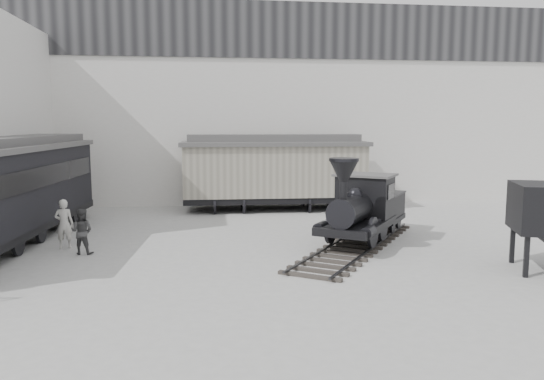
{
  "coord_description": "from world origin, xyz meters",
  "views": [
    {
      "loc": [
        -3.05,
        -15.32,
        4.53
      ],
      "look_at": [
        -0.61,
        4.42,
        2.0
      ],
      "focal_mm": 35.0,
      "sensor_mm": 36.0,
      "label": 1
    }
  ],
  "objects": [
    {
      "name": "north_wall",
      "position": [
        0.0,
        14.98,
        5.55
      ],
      "size": [
        34.0,
        2.51,
        11.0
      ],
      "color": "silver",
      "rests_on": "ground"
    },
    {
      "name": "visitor_b",
      "position": [
        -7.38,
        3.34,
        0.8
      ],
      "size": [
        0.89,
        0.76,
        1.59
      ],
      "primitive_type": "imported",
      "rotation": [
        0.0,
        0.0,
        2.93
      ],
      "color": "#3D3D3D",
      "rests_on": "ground"
    },
    {
      "name": "visitor_a",
      "position": [
        -8.21,
        4.3,
        0.9
      ],
      "size": [
        0.68,
        0.47,
        1.8
      ],
      "primitive_type": "imported",
      "rotation": [
        0.0,
        0.0,
        3.2
      ],
      "color": "beige",
      "rests_on": "ground"
    },
    {
      "name": "locomotive",
      "position": [
        2.73,
        3.77,
        1.2
      ],
      "size": [
        6.8,
        8.79,
        3.26
      ],
      "rotation": [
        0.0,
        0.0,
        -0.59
      ],
      "color": "black",
      "rests_on": "ground"
    },
    {
      "name": "ground",
      "position": [
        0.0,
        0.0,
        0.0
      ],
      "size": [
        90.0,
        90.0,
        0.0
      ],
      "primitive_type": "plane",
      "color": "#9E9E9B"
    },
    {
      "name": "boxcar",
      "position": [
        0.44,
        11.89,
        2.06
      ],
      "size": [
        9.67,
        3.2,
        3.94
      ],
      "rotation": [
        0.0,
        0.0,
        -0.02
      ],
      "color": "black",
      "rests_on": "ground"
    },
    {
      "name": "passenger_coach",
      "position": [
        -10.47,
        4.95,
        2.05
      ],
      "size": [
        4.0,
        14.05,
        3.71
      ],
      "rotation": [
        0.0,
        0.0,
        -0.08
      ],
      "color": "black",
      "rests_on": "ground"
    }
  ]
}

